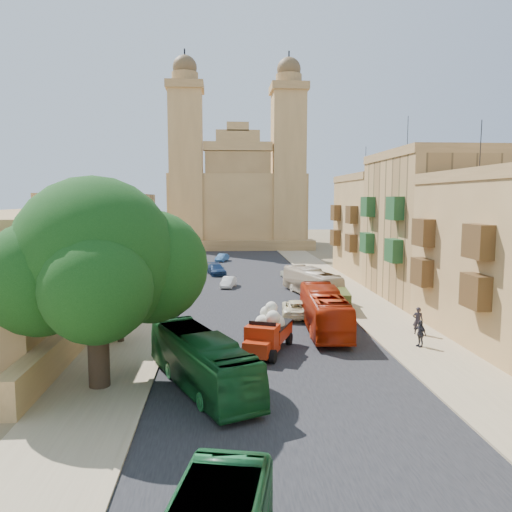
{
  "coord_description": "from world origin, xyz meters",
  "views": [
    {
      "loc": [
        -3.39,
        -20.73,
        9.4
      ],
      "look_at": [
        0.0,
        26.0,
        4.0
      ],
      "focal_mm": 35.0,
      "sensor_mm": 36.0,
      "label": 1
    }
  ],
  "objects": [
    {
      "name": "ground",
      "position": [
        0.0,
        0.0,
        0.0
      ],
      "size": [
        260.0,
        260.0,
        0.0
      ],
      "primitive_type": "plane",
      "color": "brown"
    },
    {
      "name": "road_surface",
      "position": [
        0.0,
        30.0,
        0.01
      ],
      "size": [
        14.0,
        140.0,
        0.01
      ],
      "primitive_type": "cube",
      "color": "black",
      "rests_on": "ground"
    },
    {
      "name": "sidewalk_east",
      "position": [
        9.5,
        30.0,
        0.01
      ],
      "size": [
        5.0,
        140.0,
        0.01
      ],
      "primitive_type": "cube",
      "color": "tan",
      "rests_on": "ground"
    },
    {
      "name": "sidewalk_west",
      "position": [
        -9.5,
        30.0,
        0.01
      ],
      "size": [
        5.0,
        140.0,
        0.01
      ],
      "primitive_type": "cube",
      "color": "tan",
      "rests_on": "ground"
    },
    {
      "name": "kerb_east",
      "position": [
        7.0,
        30.0,
        0.06
      ],
      "size": [
        0.25,
        140.0,
        0.12
      ],
      "primitive_type": "cube",
      "color": "tan",
      "rests_on": "ground"
    },
    {
      "name": "kerb_west",
      "position": [
        -7.0,
        30.0,
        0.06
      ],
      "size": [
        0.25,
        140.0,
        0.12
      ],
      "primitive_type": "cube",
      "color": "tan",
      "rests_on": "ground"
    },
    {
      "name": "townhouse_b",
      "position": [
        15.95,
        11.0,
        5.66
      ],
      "size": [
        9.0,
        14.0,
        14.9
      ],
      "color": "#A9814C",
      "rests_on": "ground"
    },
    {
      "name": "townhouse_c",
      "position": [
        15.95,
        25.0,
        6.91
      ],
      "size": [
        9.0,
        14.0,
        17.4
      ],
      "color": "tan",
      "rests_on": "ground"
    },
    {
      "name": "townhouse_d",
      "position": [
        15.95,
        39.0,
        6.16
      ],
      "size": [
        9.0,
        14.0,
        15.9
      ],
      "color": "#A9814C",
      "rests_on": "ground"
    },
    {
      "name": "west_wall",
      "position": [
        -12.5,
        20.0,
        0.9
      ],
      "size": [
        1.0,
        40.0,
        1.8
      ],
      "primitive_type": "cube",
      "color": "#A9814C",
      "rests_on": "ground"
    },
    {
      "name": "west_building_low",
      "position": [
        -18.0,
        18.0,
        4.2
      ],
      "size": [
        10.0,
        28.0,
        8.4
      ],
      "primitive_type": "cube",
      "color": "olive",
      "rests_on": "ground"
    },
    {
      "name": "west_building_mid",
      "position": [
        -18.0,
        44.0,
        5.0
      ],
      "size": [
        10.0,
        22.0,
        10.0
      ],
      "primitive_type": "cube",
      "color": "tan",
      "rests_on": "ground"
    },
    {
      "name": "church",
      "position": [
        -0.0,
        78.61,
        9.52
      ],
      "size": [
        28.0,
        22.5,
        36.3
      ],
      "color": "#A9814C",
      "rests_on": "ground"
    },
    {
      "name": "ficus_tree",
      "position": [
        -9.41,
        4.01,
        6.22
      ],
      "size": [
        10.52,
        9.68,
        10.52
      ],
      "color": "#34261A",
      "rests_on": "ground"
    },
    {
      "name": "street_tree_a",
      "position": [
        -10.0,
        12.0,
        3.47
      ],
      "size": [
        3.37,
        3.37,
        5.18
      ],
      "color": "#34261A",
      "rests_on": "ground"
    },
    {
      "name": "street_tree_b",
      "position": [
        -10.0,
        24.0,
        2.84
      ],
      "size": [
        2.77,
        2.77,
        4.26
      ],
      "color": "#34261A",
      "rests_on": "ground"
    },
    {
      "name": "street_tree_c",
      "position": [
        -10.0,
        36.0,
        2.91
      ],
      "size": [
        2.84,
        2.84,
        4.36
      ],
      "color": "#34261A",
      "rests_on": "ground"
    },
    {
      "name": "street_tree_d",
      "position": [
        -10.0,
        48.0,
        3.05
      ],
      "size": [
        2.97,
        2.97,
        4.57
      ],
      "color": "#34261A",
      "rests_on": "ground"
    },
    {
      "name": "red_truck",
      "position": [
        -0.51,
        8.97,
        1.32
      ],
      "size": [
        3.65,
        5.44,
        3.01
      ],
      "color": "#A3250C",
      "rests_on": "ground"
    },
    {
      "name": "olive_pickup",
      "position": [
        6.5,
        20.0,
        0.82
      ],
      "size": [
        2.29,
        4.25,
        1.67
      ],
      "color": "#434E1D",
      "rests_on": "ground"
    },
    {
      "name": "bus_green_north",
      "position": [
        -4.36,
        3.45,
        1.38
      ],
      "size": [
        6.08,
        10.02,
        2.76
      ],
      "primitive_type": "imported",
      "rotation": [
        0.0,
        0.0,
        0.41
      ],
      "color": "#124A1F",
      "rests_on": "ground"
    },
    {
      "name": "bus_red_east",
      "position": [
        4.0,
        13.72,
        1.48
      ],
      "size": [
        3.18,
        10.74,
        2.95
      ],
      "primitive_type": "imported",
      "rotation": [
        0.0,
        0.0,
        3.07
      ],
      "color": "#AF260A",
      "rests_on": "ground"
    },
    {
      "name": "bus_cream_east",
      "position": [
        5.46,
        26.53,
        1.32
      ],
      "size": [
        4.53,
        9.72,
        2.64
      ],
      "primitive_type": "imported",
      "rotation": [
        0.0,
        0.0,
        3.4
      ],
      "color": "beige",
      "rests_on": "ground"
    },
    {
      "name": "car_blue_a",
      "position": [
        -5.0,
        10.53,
        0.67
      ],
      "size": [
        2.5,
        4.23,
        1.35
      ],
      "primitive_type": "imported",
      "rotation": [
        0.0,
        0.0,
        0.24
      ],
      "color": "#3782C3",
      "rests_on": "ground"
    },
    {
      "name": "car_white_a",
      "position": [
        -2.54,
        31.81,
        0.55
      ],
      "size": [
        1.9,
        3.54,
        1.11
      ],
      "primitive_type": "imported",
      "rotation": [
        0.0,
        0.0,
        -0.23
      ],
      "color": "white",
      "rests_on": "ground"
    },
    {
      "name": "car_cream",
      "position": [
        2.66,
        18.04,
        0.68
      ],
      "size": [
        2.86,
        5.15,
        1.36
      ],
      "primitive_type": "imported",
      "rotation": [
        0.0,
        0.0,
        3.02
      ],
      "color": "#FFF2C5",
      "rests_on": "ground"
    },
    {
      "name": "car_dkblue",
      "position": [
        -3.89,
        40.73,
        0.67
      ],
      "size": [
        2.74,
        4.89,
        1.34
      ],
      "primitive_type": "imported",
      "rotation": [
        0.0,
        0.0,
        0.2
      ],
      "color": "navy",
      "rests_on": "ground"
    },
    {
      "name": "car_white_b",
      "position": [
        4.8,
        37.29,
        0.66
      ],
      "size": [
        2.09,
        4.06,
        1.32
      ],
      "primitive_type": "imported",
      "rotation": [
        0.0,
        0.0,
        3.28
      ],
      "color": "silver",
      "rests_on": "ground"
    },
    {
      "name": "car_blue_b",
      "position": [
        -3.1,
        53.99,
        0.56
      ],
      "size": [
        2.23,
        3.62,
        1.13
      ],
      "primitive_type": "imported",
      "rotation": [
        0.0,
        0.0,
        -0.33
      ],
      "color": "#32639F",
      "rests_on": "ground"
    },
    {
      "name": "pedestrian_a",
      "position": [
        10.29,
        12.25,
        0.97
      ],
      "size": [
        0.82,
        0.67,
        1.94
      ],
      "primitive_type": "imported",
      "rotation": [
        0.0,
        0.0,
        2.81
      ],
      "color": "black",
      "rests_on": "ground"
    },
    {
      "name": "pedestrian_c",
      "position": [
        9.28,
        9.37,
        0.86
      ],
      "size": [
        0.74,
        1.1,
        1.73
      ],
      "primitive_type": "imported",
      "rotation": [
        0.0,
        0.0,
        5.05
      ],
      "color": "#2D2D36",
      "rests_on": "ground"
    }
  ]
}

